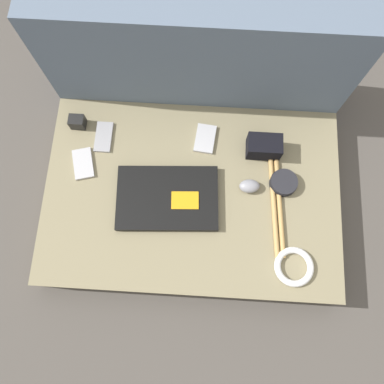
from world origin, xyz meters
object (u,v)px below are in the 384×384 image
Objects in this scene: computer_mouse at (249,186)px; charger_brick at (77,122)px; speaker_puck at (284,183)px; phone_black at (205,139)px; phone_silver at (104,137)px; phone_small at (83,164)px; laptop at (168,198)px; camera_pouch at (264,147)px.

charger_brick reaches higher than computer_mouse.
speaker_puck reaches higher than phone_black.
computer_mouse is 0.64× the size of phone_silver.
charger_brick is at bearing 88.79° from phone_small.
phone_small is at bearing -76.33° from charger_brick.
phone_small is (-0.30, 0.11, -0.01)m from laptop.
charger_brick reaches higher than phone_black.
laptop is 3.73× the size of speaker_puck.
charger_brick is (-0.72, 0.18, 0.01)m from speaker_puck.
phone_silver is 0.56m from camera_pouch.
computer_mouse reaches higher than speaker_puck.
camera_pouch reaches higher than speaker_puck.
phone_silver and phone_small have the same top height.
speaker_puck is 0.81× the size of camera_pouch.
speaker_puck is at bearing 7.99° from laptop.
phone_small is (-0.42, -0.12, -0.00)m from phone_black.
camera_pouch is (0.62, 0.09, 0.03)m from phone_small.
phone_small is at bearing 157.18° from laptop.
computer_mouse is at bearing -19.99° from phone_small.
speaker_puck is 0.31m from phone_black.
phone_small is at bearing -158.03° from phone_black.
phone_silver is at bearing 178.24° from camera_pouch.
camera_pouch is at bearing -1.64° from phone_silver.
laptop is at bearing -110.79° from phone_black.
camera_pouch is (-0.07, 0.12, 0.02)m from speaker_puck.
camera_pouch is (0.56, -0.02, 0.03)m from phone_silver.
charger_brick is (-0.65, 0.06, -0.01)m from camera_pouch.
laptop is at bearing -37.05° from charger_brick.
computer_mouse is 0.77× the size of speaker_puck.
phone_small is 1.06× the size of camera_pouch.
phone_black is at bearing 171.16° from camera_pouch.
speaker_puck is 0.64m from phone_silver.
laptop is at bearing -172.99° from computer_mouse.
laptop is 0.32m from phone_small.
computer_mouse is 0.23m from phone_black.
phone_black is 0.97× the size of camera_pouch.
phone_black is (0.36, 0.01, 0.00)m from phone_silver.
phone_silver is at bearing 135.85° from laptop.
charger_brick is at bearing 155.40° from phone_silver.
charger_brick is (-0.04, 0.15, 0.02)m from phone_small.
speaker_puck reaches higher than phone_small.
charger_brick is (-0.61, 0.20, 0.01)m from computer_mouse.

